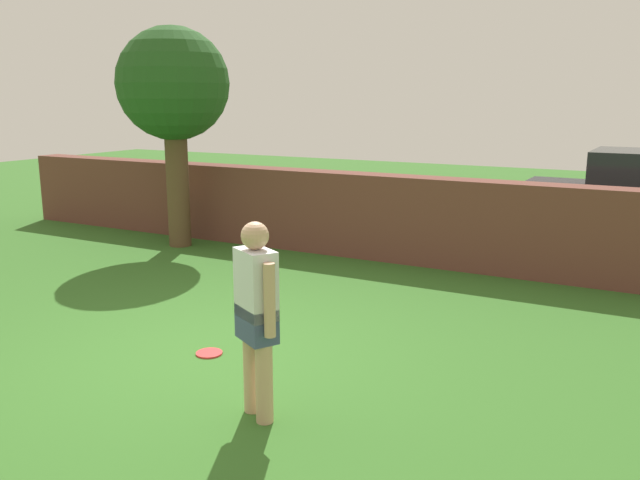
% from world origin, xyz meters
% --- Properties ---
extents(ground_plane, '(40.00, 40.00, 0.00)m').
position_xyz_m(ground_plane, '(0.00, 0.00, 0.00)').
color(ground_plane, '#336623').
extents(brick_wall, '(12.56, 0.50, 1.36)m').
position_xyz_m(brick_wall, '(-1.50, 4.64, 0.68)').
color(brick_wall, brown).
rests_on(brick_wall, ground).
extents(tree, '(1.89, 1.89, 3.73)m').
position_xyz_m(tree, '(-3.55, 3.82, 2.70)').
color(tree, brown).
rests_on(tree, ground).
extents(person, '(0.48, 0.37, 1.62)m').
position_xyz_m(person, '(1.19, -0.83, 0.90)').
color(person, tan).
rests_on(person, ground).
extents(frisbee_red, '(0.27, 0.27, 0.02)m').
position_xyz_m(frisbee_red, '(0.01, 0.04, 0.01)').
color(frisbee_red, red).
rests_on(frisbee_red, ground).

